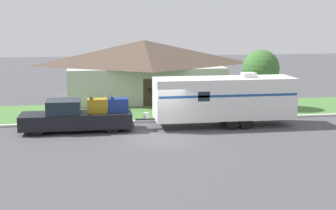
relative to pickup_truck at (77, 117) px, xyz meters
name	(u,v)px	position (x,y,z in m)	size (l,w,h in m)	color
ground_plane	(165,136)	(4.87, -1.98, -0.87)	(120.00, 120.00, 0.00)	#47474C
curb_strip	(157,121)	(4.87, 1.77, -0.80)	(80.00, 0.30, 0.14)	beige
lawn_strip	(150,111)	(4.87, 5.42, -0.86)	(80.00, 7.00, 0.03)	#477538
house_across_street	(144,68)	(5.09, 11.13, 1.61)	(13.08, 8.51, 4.79)	#B2B2A8
pickup_truck	(77,117)	(0.00, 0.00, 0.00)	(6.48, 1.99, 2.00)	black
travel_trailer	(224,98)	(8.77, 0.00, 0.87)	(9.62, 2.38, 3.25)	black
mailbox	(57,106)	(-1.33, 2.66, 0.17)	(0.48, 0.20, 1.36)	brown
tree_in_yard	(261,68)	(12.94, 5.16, 2.07)	(2.69, 2.69, 4.30)	brown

